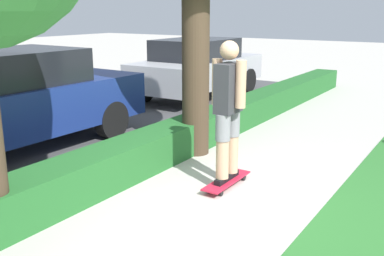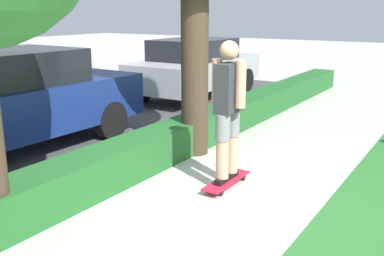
# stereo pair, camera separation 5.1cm
# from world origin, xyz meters

# --- Properties ---
(ground_plane) EXTENTS (60.00, 60.00, 0.00)m
(ground_plane) POSITION_xyz_m (0.00, 0.00, 0.00)
(ground_plane) COLOR #BCB7AD
(street_asphalt) EXTENTS (18.45, 5.00, 0.01)m
(street_asphalt) POSITION_xyz_m (0.00, 4.20, 0.00)
(street_asphalt) COLOR #474749
(street_asphalt) RESTS_ON ground_plane
(hedge_row) EXTENTS (18.45, 0.60, 0.51)m
(hedge_row) POSITION_xyz_m (0.00, 1.60, 0.25)
(hedge_row) COLOR #236028
(hedge_row) RESTS_ON ground_plane
(skateboard) EXTENTS (0.92, 0.24, 0.09)m
(skateboard) POSITION_xyz_m (0.54, 0.27, 0.07)
(skateboard) COLOR red
(skateboard) RESTS_ON ground_plane
(skater_person) EXTENTS (0.51, 0.46, 1.80)m
(skater_person) POSITION_xyz_m (0.54, 0.27, 1.05)
(skater_person) COLOR black
(skater_person) RESTS_ON skateboard
(parked_car_middle) EXTENTS (4.41, 1.89, 1.64)m
(parked_car_middle) POSITION_xyz_m (0.05, 3.95, 0.85)
(parked_car_middle) COLOR navy
(parked_car_middle) RESTS_ON ground_plane
(parked_car_rear) EXTENTS (4.25, 1.81, 1.52)m
(parked_car_rear) POSITION_xyz_m (5.70, 3.97, 0.80)
(parked_car_rear) COLOR #B7B7BC
(parked_car_rear) RESTS_ON ground_plane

